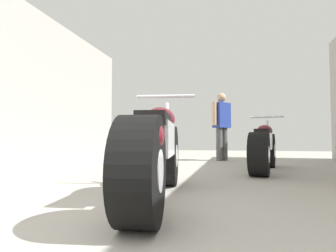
# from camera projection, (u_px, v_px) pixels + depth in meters

# --- Properties ---
(ground_plane) EXTENTS (17.67, 17.67, 0.00)m
(ground_plane) POSITION_uv_depth(u_px,v_px,m) (191.00, 174.00, 3.93)
(ground_plane) COLOR #A8A399
(garage_partition_left) EXTENTS (0.08, 8.10, 3.03)m
(garage_partition_left) POSITION_uv_depth(u_px,v_px,m) (8.00, 79.00, 4.71)
(garage_partition_left) COLOR #A3A099
(garage_partition_left) RESTS_ON ground_plane
(motorcycle_maroon_cruiser) EXTENTS (0.64, 2.08, 0.97)m
(motorcycle_maroon_cruiser) POSITION_uv_depth(u_px,v_px,m) (157.00, 151.00, 2.24)
(motorcycle_maroon_cruiser) COLOR black
(motorcycle_maroon_cruiser) RESTS_ON ground_plane
(motorcycle_black_naked) EXTENTS (0.70, 1.95, 0.91)m
(motorcycle_black_naked) POSITION_uv_depth(u_px,v_px,m) (263.00, 148.00, 4.29)
(motorcycle_black_naked) COLOR black
(motorcycle_black_naked) RESTS_ON ground_plane
(mechanic_in_blue) EXTENTS (0.45, 0.58, 1.59)m
(mechanic_in_blue) POSITION_uv_depth(u_px,v_px,m) (222.00, 122.00, 6.52)
(mechanic_in_blue) COLOR #4C4C4C
(mechanic_in_blue) RESTS_ON ground_plane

